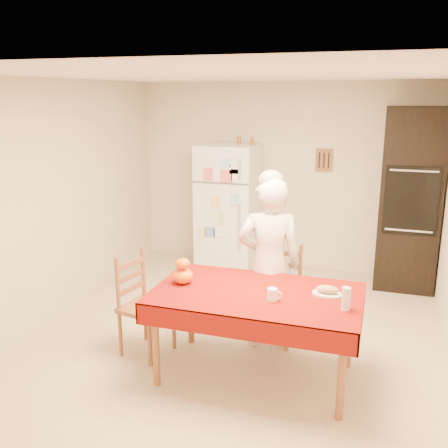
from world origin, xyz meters
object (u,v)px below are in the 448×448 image
at_px(seated_woman, 269,264).
at_px(coffee_mug, 272,295).
at_px(chair_far, 278,288).
at_px(pumpkin_lower, 183,276).
at_px(refrigerator, 228,208).
at_px(wine_glass, 346,299).
at_px(dining_table, 257,300).
at_px(oven_cabinet, 410,200).
at_px(chair_left, 141,300).
at_px(bread_plate, 327,294).

distance_m(seated_woman, coffee_mug, 0.72).
bearing_deg(chair_far, pumpkin_lower, -124.33).
xyz_separation_m(refrigerator, wine_glass, (1.75, -2.66, -0.00)).
distance_m(coffee_mug, wine_glass, 0.56).
relative_size(dining_table, wine_glass, 9.66).
distance_m(oven_cabinet, wine_glass, 2.77).
bearing_deg(chair_left, coffee_mug, -87.51).
xyz_separation_m(dining_table, seated_woman, (-0.03, 0.57, 0.12)).
bearing_deg(refrigerator, dining_table, -67.85).
bearing_deg(chair_far, chair_left, -142.04).
height_order(dining_table, chair_far, chair_far).
distance_m(seated_woman, wine_glass, 1.02).
relative_size(oven_cabinet, pumpkin_lower, 12.48).
bearing_deg(wine_glass, dining_table, 170.03).
relative_size(chair_far, seated_woman, 0.58).
distance_m(chair_left, coffee_mug, 1.32).
height_order(refrigerator, bread_plate, refrigerator).
bearing_deg(chair_far, refrigerator, 128.69).
relative_size(chair_left, pumpkin_lower, 5.39).
height_order(pumpkin_lower, wine_glass, wine_glass).
relative_size(chair_left, seated_woman, 0.58).
bearing_deg(pumpkin_lower, chair_left, 168.93).
relative_size(oven_cabinet, seated_woman, 1.35).
distance_m(chair_left, bread_plate, 1.69).
height_order(refrigerator, seated_woman, refrigerator).
bearing_deg(chair_left, bread_plate, -76.87).
bearing_deg(wine_glass, bread_plate, 124.02).
bearing_deg(refrigerator, oven_cabinet, 1.18).
relative_size(wine_glass, bread_plate, 0.73).
xyz_separation_m(seated_woman, bread_plate, (0.58, -0.45, -0.04)).
distance_m(chair_left, wine_glass, 1.88).
distance_m(chair_far, bread_plate, 0.87).
xyz_separation_m(coffee_mug, wine_glass, (0.56, 0.00, 0.04)).
height_order(oven_cabinet, wine_glass, oven_cabinet).
xyz_separation_m(chair_far, coffee_mug, (0.13, -0.88, 0.30)).
relative_size(oven_cabinet, chair_left, 2.32).
xyz_separation_m(chair_far, seated_woman, (-0.06, -0.19, 0.31)).
bearing_deg(coffee_mug, oven_cabinet, 68.07).
xyz_separation_m(oven_cabinet, bread_plate, (-0.69, -2.47, -0.33)).
xyz_separation_m(oven_cabinet, chair_far, (-1.22, -1.83, -0.59)).
xyz_separation_m(chair_far, bread_plate, (0.53, -0.64, 0.26)).
height_order(oven_cabinet, coffee_mug, oven_cabinet).
bearing_deg(seated_woman, pumpkin_lower, 27.47).
relative_size(oven_cabinet, chair_far, 2.32).
relative_size(chair_left, bread_plate, 3.96).
bearing_deg(pumpkin_lower, bread_plate, 5.35).
xyz_separation_m(oven_cabinet, pumpkin_lower, (-1.90, -2.58, -0.27)).
bearing_deg(chair_left, oven_cabinet, -31.15).
bearing_deg(pumpkin_lower, dining_table, -0.12).
height_order(dining_table, coffee_mug, coffee_mug).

